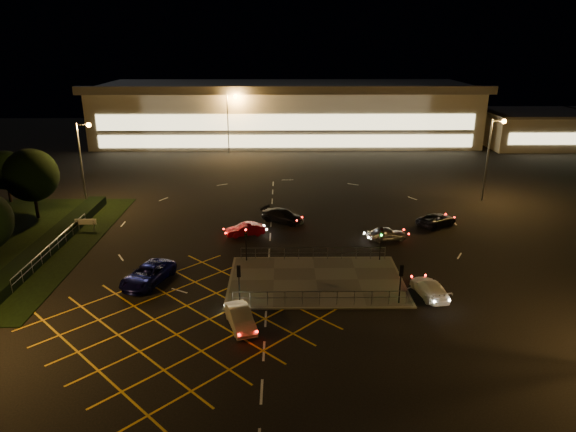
{
  "coord_description": "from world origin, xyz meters",
  "views": [
    {
      "loc": [
        -0.8,
        -40.29,
        19.05
      ],
      "look_at": [
        -0.19,
        8.68,
        2.0
      ],
      "focal_mm": 32.0,
      "sensor_mm": 36.0,
      "label": 1
    }
  ],
  "objects_px": {
    "signal_se": "(401,276)",
    "car_east_grey": "(437,220)",
    "signal_sw": "(239,277)",
    "car_approach_white": "(430,288)",
    "car_left_blue": "(148,275)",
    "car_right_silver": "(386,234)",
    "signal_nw": "(246,237)",
    "car_queue_white": "(240,318)",
    "car_far_dkgrey": "(282,216)",
    "car_circ_red": "(245,230)",
    "signal_ne": "(381,236)"
  },
  "relations": [
    {
      "from": "signal_se",
      "to": "car_east_grey",
      "type": "relative_size",
      "value": 0.68
    },
    {
      "from": "signal_sw",
      "to": "car_approach_white",
      "type": "bearing_deg",
      "value": -174.73
    },
    {
      "from": "car_left_blue",
      "to": "car_right_silver",
      "type": "height_order",
      "value": "car_left_blue"
    },
    {
      "from": "signal_nw",
      "to": "car_right_silver",
      "type": "height_order",
      "value": "signal_nw"
    },
    {
      "from": "signal_nw",
      "to": "car_queue_white",
      "type": "xyz_separation_m",
      "value": [
        0.28,
        -10.99,
        -1.69
      ]
    },
    {
      "from": "car_far_dkgrey",
      "to": "car_approach_white",
      "type": "distance_m",
      "value": 20.61
    },
    {
      "from": "car_far_dkgrey",
      "to": "car_circ_red",
      "type": "xyz_separation_m",
      "value": [
        -3.8,
        -4.05,
        -0.06
      ]
    },
    {
      "from": "signal_ne",
      "to": "car_east_grey",
      "type": "height_order",
      "value": "signal_ne"
    },
    {
      "from": "signal_se",
      "to": "car_queue_white",
      "type": "bearing_deg",
      "value": 14.39
    },
    {
      "from": "signal_sw",
      "to": "signal_se",
      "type": "relative_size",
      "value": 1.0
    },
    {
      "from": "signal_ne",
      "to": "signal_sw",
      "type": "bearing_deg",
      "value": -146.35
    },
    {
      "from": "car_circ_red",
      "to": "signal_ne",
      "type": "bearing_deg",
      "value": 47.39
    },
    {
      "from": "car_queue_white",
      "to": "car_east_grey",
      "type": "xyz_separation_m",
      "value": [
        19.5,
        20.18,
        -0.04
      ]
    },
    {
      "from": "car_east_grey",
      "to": "car_approach_white",
      "type": "bearing_deg",
      "value": 130.02
    },
    {
      "from": "signal_nw",
      "to": "car_approach_white",
      "type": "distance_m",
      "value": 16.2
    },
    {
      "from": "car_far_dkgrey",
      "to": "car_right_silver",
      "type": "xyz_separation_m",
      "value": [
        10.33,
        -5.44,
        -0.04
      ]
    },
    {
      "from": "car_approach_white",
      "to": "car_left_blue",
      "type": "bearing_deg",
      "value": -15.63
    },
    {
      "from": "signal_se",
      "to": "car_left_blue",
      "type": "height_order",
      "value": "signal_se"
    },
    {
      "from": "car_left_blue",
      "to": "signal_nw",
      "type": "bearing_deg",
      "value": 47.43
    },
    {
      "from": "car_far_dkgrey",
      "to": "signal_sw",
      "type": "bearing_deg",
      "value": -159.97
    },
    {
      "from": "car_circ_red",
      "to": "car_far_dkgrey",
      "type": "bearing_deg",
      "value": 121.5
    },
    {
      "from": "car_left_blue",
      "to": "car_right_silver",
      "type": "distance_m",
      "value": 23.3
    },
    {
      "from": "car_queue_white",
      "to": "car_approach_white",
      "type": "relative_size",
      "value": 0.93
    },
    {
      "from": "car_east_grey",
      "to": "car_approach_white",
      "type": "relative_size",
      "value": 1.04
    },
    {
      "from": "signal_nw",
      "to": "car_circ_red",
      "type": "xyz_separation_m",
      "value": [
        -0.54,
        6.47,
        -1.73
      ]
    },
    {
      "from": "signal_se",
      "to": "car_left_blue",
      "type": "relative_size",
      "value": 0.57
    },
    {
      "from": "car_queue_white",
      "to": "car_east_grey",
      "type": "bearing_deg",
      "value": 27.72
    },
    {
      "from": "car_far_dkgrey",
      "to": "car_queue_white",
      "type": "bearing_deg",
      "value": -157.87
    },
    {
      "from": "signal_se",
      "to": "signal_nw",
      "type": "xyz_separation_m",
      "value": [
        -12.0,
        7.99,
        0.0
      ]
    },
    {
      "from": "car_queue_white",
      "to": "car_left_blue",
      "type": "distance_m",
      "value": 10.56
    },
    {
      "from": "signal_nw",
      "to": "car_east_grey",
      "type": "xyz_separation_m",
      "value": [
        19.77,
        9.19,
        -1.72
      ]
    },
    {
      "from": "signal_nw",
      "to": "car_circ_red",
      "type": "bearing_deg",
      "value": 94.8
    },
    {
      "from": "car_east_grey",
      "to": "car_approach_white",
      "type": "xyz_separation_m",
      "value": [
        -5.1,
        -15.83,
        -0.0
      ]
    },
    {
      "from": "signal_ne",
      "to": "car_queue_white",
      "type": "height_order",
      "value": "signal_ne"
    },
    {
      "from": "car_far_dkgrey",
      "to": "signal_nw",
      "type": "bearing_deg",
      "value": -167.19
    },
    {
      "from": "signal_ne",
      "to": "car_east_grey",
      "type": "relative_size",
      "value": 0.68
    },
    {
      "from": "signal_nw",
      "to": "car_circ_red",
      "type": "distance_m",
      "value": 6.72
    },
    {
      "from": "signal_nw",
      "to": "car_far_dkgrey",
      "type": "height_order",
      "value": "signal_nw"
    },
    {
      "from": "car_east_grey",
      "to": "signal_se",
      "type": "bearing_deg",
      "value": 123.53
    },
    {
      "from": "signal_se",
      "to": "car_east_grey",
      "type": "distance_m",
      "value": 18.93
    },
    {
      "from": "car_queue_white",
      "to": "car_circ_red",
      "type": "distance_m",
      "value": 17.49
    },
    {
      "from": "signal_sw",
      "to": "signal_ne",
      "type": "relative_size",
      "value": 1.0
    },
    {
      "from": "signal_ne",
      "to": "car_circ_red",
      "type": "bearing_deg",
      "value": 152.7
    },
    {
      "from": "signal_nw",
      "to": "car_far_dkgrey",
      "type": "xyz_separation_m",
      "value": [
        3.26,
        10.52,
        -1.67
      ]
    },
    {
      "from": "car_right_silver",
      "to": "car_circ_red",
      "type": "height_order",
      "value": "car_right_silver"
    },
    {
      "from": "car_left_blue",
      "to": "car_east_grey",
      "type": "height_order",
      "value": "car_left_blue"
    },
    {
      "from": "car_queue_white",
      "to": "car_circ_red",
      "type": "relative_size",
      "value": 1.07
    },
    {
      "from": "signal_nw",
      "to": "signal_ne",
      "type": "relative_size",
      "value": 1.0
    },
    {
      "from": "car_queue_white",
      "to": "car_right_silver",
      "type": "height_order",
      "value": "car_queue_white"
    },
    {
      "from": "signal_sw",
      "to": "car_right_silver",
      "type": "relative_size",
      "value": 0.81
    }
  ]
}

